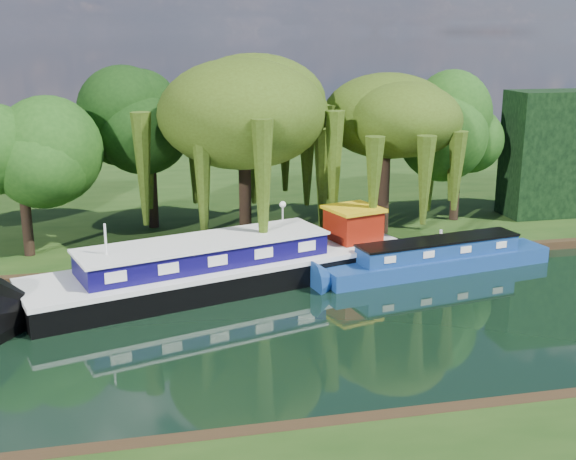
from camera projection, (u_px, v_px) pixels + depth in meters
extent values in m
plane|color=black|center=(322.00, 326.00, 30.43)|extent=(120.00, 120.00, 0.00)
cube|color=black|center=(221.00, 173.00, 62.40)|extent=(120.00, 52.00, 0.45)
cube|color=black|center=(226.00, 277.00, 35.14)|extent=(19.49, 9.51, 1.27)
cube|color=silver|center=(225.00, 262.00, 34.94)|extent=(19.62, 9.62, 0.23)
cube|color=#0D0843|center=(205.00, 253.00, 34.28)|extent=(12.21, 6.30, 1.01)
cube|color=silver|center=(204.00, 242.00, 34.13)|extent=(12.47, 6.57, 0.13)
cube|color=maroon|center=(353.00, 225.00, 38.15)|extent=(2.90, 2.90, 1.59)
cube|color=gold|center=(354.00, 209.00, 37.92)|extent=(3.23, 3.23, 0.17)
cylinder|color=silver|center=(106.00, 251.00, 31.90)|extent=(0.11, 0.11, 2.54)
cube|color=navy|center=(438.00, 265.00, 37.38)|extent=(12.88, 4.33, 0.95)
cube|color=navy|center=(438.00, 248.00, 37.15)|extent=(9.04, 3.13, 0.79)
cube|color=black|center=(439.00, 240.00, 37.03)|extent=(9.16, 3.26, 0.11)
cube|color=silver|center=(390.00, 260.00, 35.18)|extent=(0.63, 0.16, 0.34)
cube|color=silver|center=(429.00, 255.00, 36.00)|extent=(0.63, 0.16, 0.34)
cube|color=silver|center=(466.00, 250.00, 36.82)|extent=(0.63, 0.16, 0.34)
cube|color=silver|center=(501.00, 245.00, 37.64)|extent=(0.63, 0.16, 0.34)
imported|color=maroon|center=(16.00, 301.00, 33.32)|extent=(3.50, 2.95, 0.62)
cylinder|color=black|center=(245.00, 189.00, 40.94)|extent=(0.77, 0.77, 5.93)
ellipsoid|color=#2E3E0D|center=(244.00, 113.00, 39.80)|extent=(8.28, 8.28, 5.35)
cylinder|color=black|center=(383.00, 191.00, 42.38)|extent=(0.71, 0.71, 5.05)
ellipsoid|color=#2E3E0D|center=(386.00, 129.00, 41.42)|extent=(6.89, 6.89, 4.45)
cylinder|color=black|center=(25.00, 199.00, 37.87)|extent=(0.56, 0.56, 6.11)
ellipsoid|color=#173E0F|center=(20.00, 152.00, 37.21)|extent=(5.00, 5.00, 5.00)
cylinder|color=black|center=(151.00, 173.00, 43.35)|extent=(0.63, 0.63, 6.77)
ellipsoid|color=black|center=(149.00, 126.00, 42.62)|extent=(5.42, 5.42, 5.42)
cylinder|color=black|center=(456.00, 172.00, 45.24)|extent=(0.62, 0.62, 6.13)
ellipsoid|color=#173E0F|center=(459.00, 132.00, 44.57)|extent=(4.90, 4.90, 4.90)
cube|color=black|center=(553.00, 154.00, 46.34)|extent=(6.00, 3.00, 8.00)
cylinder|color=silver|center=(283.00, 227.00, 40.01)|extent=(0.10, 0.10, 2.20)
sphere|color=white|center=(283.00, 204.00, 39.67)|extent=(0.36, 0.36, 0.36)
cylinder|color=silver|center=(86.00, 261.00, 36.03)|extent=(0.16, 0.16, 1.00)
cylinder|color=silver|center=(206.00, 253.00, 37.27)|extent=(0.16, 0.16, 1.00)
cylinder|color=silver|center=(336.00, 245.00, 38.70)|extent=(0.16, 0.16, 1.00)
cylinder|color=silver|center=(441.00, 238.00, 39.94)|extent=(0.16, 0.16, 1.00)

